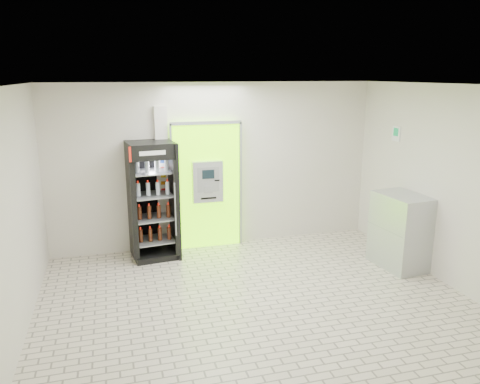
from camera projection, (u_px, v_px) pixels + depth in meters
name	position (u px, v px, depth m)	size (l,w,h in m)	color
ground	(256.00, 302.00, 6.60)	(6.00, 6.00, 0.00)	beige
room_shell	(258.00, 175.00, 6.15)	(6.00, 6.00, 6.00)	beige
atm_assembly	(207.00, 185.00, 8.52)	(1.30, 0.24, 2.33)	#7FFF01
pillar	(163.00, 180.00, 8.31)	(0.22, 0.11, 2.60)	silver
beverage_cooler	(153.00, 203.00, 8.07)	(0.84, 0.78, 2.03)	black
steel_cabinet	(400.00, 231.00, 7.72)	(0.71, 0.98, 1.23)	#ADB0B4
exit_sign	(396.00, 134.00, 8.17)	(0.02, 0.22, 0.26)	white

